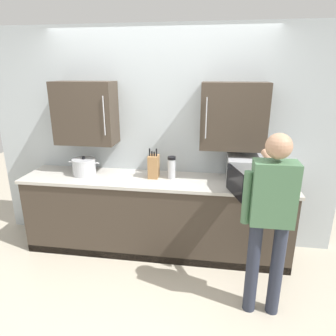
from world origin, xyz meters
name	(u,v)px	position (x,y,z in m)	size (l,w,h in m)	color
ground_plane	(139,300)	(0.00, 0.00, 0.00)	(9.66, 9.66, 0.00)	#B7AD99
back_wall_tiled	(160,135)	(0.00, 1.17, 1.34)	(4.11, 0.44, 2.54)	#B2BCC1
counter_unit	(156,215)	(0.00, 0.87, 0.45)	(3.03, 0.61, 0.90)	#3D3328
microwave_oven	(251,170)	(1.03, 0.90, 1.04)	(0.57, 0.80, 0.28)	#B7BABF
stock_pot	(84,167)	(-0.84, 0.88, 1.00)	(0.36, 0.27, 0.22)	#B7BABF
thermos_flask	(172,168)	(0.18, 0.91, 1.03)	(0.09, 0.09, 0.25)	#B7BABF
knife_block	(154,166)	(-0.03, 0.92, 1.03)	(0.11, 0.15, 0.34)	#A37547
person_figure	(270,212)	(1.10, 0.06, 0.97)	(0.44, 0.64, 1.62)	#282D3D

